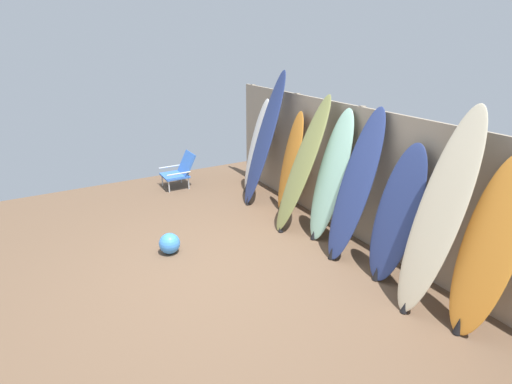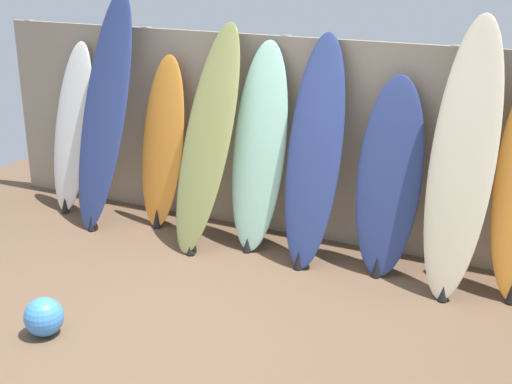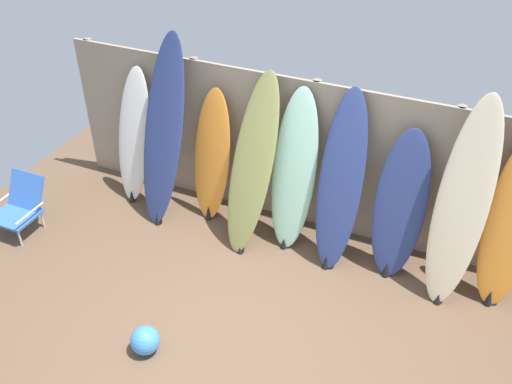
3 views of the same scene
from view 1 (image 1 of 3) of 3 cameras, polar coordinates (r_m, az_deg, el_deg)
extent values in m
plane|color=brown|center=(4.94, -4.75, -10.96)|extent=(7.68, 7.68, 0.00)
cube|color=gray|center=(5.60, 13.81, 2.66)|extent=(6.08, 0.04, 1.80)
cylinder|color=gray|center=(7.87, -0.44, 8.58)|extent=(0.10, 0.10, 1.80)
cylinder|color=gray|center=(6.69, 5.66, 6.18)|extent=(0.10, 0.10, 1.80)
cylinder|color=gray|center=(5.63, 14.11, 2.72)|extent=(0.10, 0.10, 1.80)
cylinder|color=gray|center=(4.77, 25.94, -2.24)|extent=(0.10, 0.10, 1.80)
ellipsoid|color=white|center=(7.09, 0.08, 6.56)|extent=(0.51, 0.55, 1.66)
cone|color=black|center=(7.21, -1.42, 0.62)|extent=(0.08, 0.08, 0.15)
ellipsoid|color=navy|center=(6.50, 1.20, 7.51)|extent=(0.58, 0.79, 2.17)
cone|color=black|center=(6.67, -1.17, -1.18)|extent=(0.08, 0.08, 0.15)
ellipsoid|color=orange|center=(6.25, 4.92, 4.18)|extent=(0.52, 0.43, 1.60)
cone|color=black|center=(6.41, 3.57, -2.01)|extent=(0.08, 0.08, 0.18)
ellipsoid|color=olive|center=(5.62, 6.68, 3.87)|extent=(0.58, 0.85, 1.93)
cone|color=black|center=(5.77, 3.58, -5.12)|extent=(0.08, 0.08, 0.12)
ellipsoid|color=#9ED6BC|center=(5.44, 10.68, 2.27)|extent=(0.51, 0.60, 1.79)
cone|color=black|center=(5.61, 8.20, -6.09)|extent=(0.08, 0.08, 0.12)
ellipsoid|color=navy|center=(5.01, 14.06, 0.91)|extent=(0.51, 0.74, 1.88)
cone|color=black|center=(5.18, 10.74, -8.56)|extent=(0.08, 0.08, 0.15)
ellipsoid|color=navy|center=(4.71, 19.48, -2.99)|extent=(0.55, 0.53, 1.58)
cone|color=black|center=(4.88, 16.79, -11.08)|extent=(0.08, 0.08, 0.16)
ellipsoid|color=beige|center=(4.22, 24.70, -2.85)|extent=(0.52, 0.70, 2.09)
cone|color=black|center=(4.48, 20.48, -15.15)|extent=(0.08, 0.08, 0.11)
ellipsoid|color=orange|center=(4.17, 30.34, -6.94)|extent=(0.52, 0.53, 1.73)
cone|color=black|center=(4.39, 26.93, -16.65)|extent=(0.08, 0.08, 0.17)
cylinder|color=silver|center=(7.72, -13.26, 1.65)|extent=(0.02, 0.02, 0.22)
cylinder|color=silver|center=(7.35, -12.32, 0.73)|extent=(0.02, 0.02, 0.22)
cylinder|color=silver|center=(7.83, -10.65, 2.12)|extent=(0.02, 0.02, 0.22)
cylinder|color=silver|center=(7.46, -9.60, 1.24)|extent=(0.02, 0.02, 0.22)
cube|color=blue|center=(7.55, -11.53, 2.34)|extent=(0.48, 0.44, 0.03)
cube|color=blue|center=(7.56, -9.91, 4.02)|extent=(0.46, 0.24, 0.41)
cylinder|color=silver|center=(7.73, -12.16, 3.57)|extent=(0.02, 0.44, 0.02)
cylinder|color=silver|center=(7.30, -10.98, 2.59)|extent=(0.02, 0.44, 0.02)
sphere|color=#3F8CE5|center=(5.32, -12.25, -7.19)|extent=(0.27, 0.27, 0.27)
camera|label=2|loc=(2.36, -85.16, 0.08)|focal=50.00mm
camera|label=3|loc=(3.11, -77.24, 39.13)|focal=40.00mm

